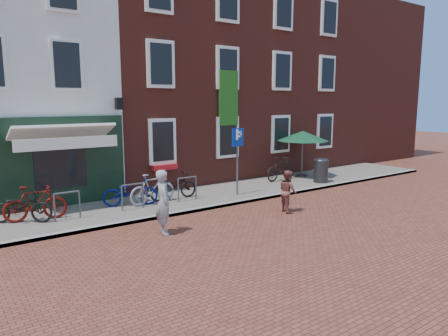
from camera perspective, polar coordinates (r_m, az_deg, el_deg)
ground at (r=13.11m, az=-4.26°, el=-6.21°), size 80.00×80.00×0.00m
sidewalk at (r=14.84m, az=-4.01°, el=-4.17°), size 24.00×3.00×0.10m
building_brick_mid at (r=19.80m, az=-10.28°, el=13.50°), size 6.00×8.00×10.00m
building_brick_right at (r=23.04m, az=3.66°, el=13.01°), size 6.00×8.00×10.00m
filler_right at (r=27.59m, az=14.34°, el=11.09°), size 7.00×8.00×9.00m
litter_bin at (r=17.79m, az=13.26°, el=-0.10°), size 0.60×0.60×1.11m
parking_sign at (r=14.87m, az=1.89°, el=2.63°), size 0.50×0.08×2.43m
parasol at (r=18.79m, az=10.84°, el=4.63°), size 2.31×2.31×2.17m
woman at (r=10.99m, az=-8.35°, el=-4.68°), size 0.57×0.72×1.72m
boy at (r=13.21m, az=8.80°, el=-3.17°), size 0.68×0.77×1.34m
bicycle_0 at (r=12.92m, az=-26.31°, el=-4.82°), size 1.81×1.47×0.92m
bicycle_1 at (r=12.96m, az=-24.64°, el=-4.44°), size 1.76×0.76×1.02m
bicycle_2 at (r=13.80m, az=-12.81°, el=-3.23°), size 1.86×1.16×0.92m
bicycle_3 at (r=13.91m, az=-9.83°, el=-2.82°), size 1.74×0.66×1.02m
bicycle_4 at (r=14.43m, az=-7.03°, el=-2.52°), size 1.78×0.68×0.92m
bicycle_5 at (r=17.85m, az=7.89°, el=-0.10°), size 1.73×0.61×1.02m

